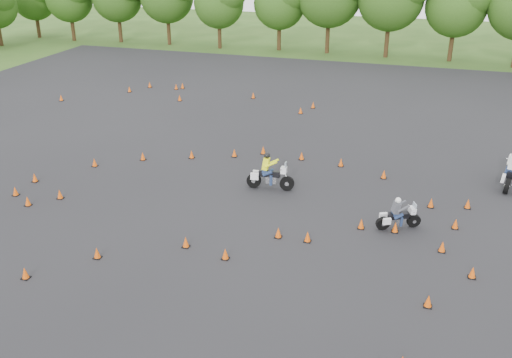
{
  "coord_description": "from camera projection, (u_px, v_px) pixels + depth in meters",
  "views": [
    {
      "loc": [
        7.38,
        -19.85,
        12.19
      ],
      "look_at": [
        0.0,
        4.0,
        1.2
      ],
      "focal_mm": 40.0,
      "sensor_mm": 36.0,
      "label": 1
    }
  ],
  "objects": [
    {
      "name": "rider_white",
      "position": [
        510.0,
        168.0,
        28.98
      ],
      "size": [
        1.24,
        2.7,
        2.01
      ],
      "primitive_type": null,
      "rotation": [
        0.0,
        0.0,
        1.39
      ],
      "color": "silver",
      "rests_on": "ground"
    },
    {
      "name": "rider_grey",
      "position": [
        399.0,
        212.0,
        24.98
      ],
      "size": [
        2.12,
        1.51,
        1.59
      ],
      "primitive_type": null,
      "rotation": [
        0.0,
        0.0,
        0.48
      ],
      "color": "#44454C",
      "rests_on": "ground"
    },
    {
      "name": "asphalt_pad",
      "position": [
        267.0,
        185.0,
        29.51
      ],
      "size": [
        62.0,
        62.0,
        0.0
      ],
      "primitive_type": "plane",
      "color": "black",
      "rests_on": "ground"
    },
    {
      "name": "traffic_cones",
      "position": [
        263.0,
        180.0,
        29.52
      ],
      "size": [
        36.68,
        32.76,
        0.45
      ],
      "color": "#E25109",
      "rests_on": "asphalt_pad"
    },
    {
      "name": "rider_yellow",
      "position": [
        270.0,
        172.0,
        28.71
      ],
      "size": [
        2.51,
        0.96,
        1.89
      ],
      "primitive_type": null,
      "rotation": [
        0.0,
        0.0,
        0.09
      ],
      "color": "#F4FB16",
      "rests_on": "ground"
    },
    {
      "name": "ground",
      "position": [
        228.0,
        241.0,
        24.27
      ],
      "size": [
        140.0,
        140.0,
        0.0
      ],
      "primitive_type": "plane",
      "color": "#2D5119",
      "rests_on": "ground"
    },
    {
      "name": "treeline",
      "position": [
        380.0,
        18.0,
        52.49
      ],
      "size": [
        87.16,
        32.29,
        10.4
      ],
      "color": "#2A4D16",
      "rests_on": "ground"
    }
  ]
}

